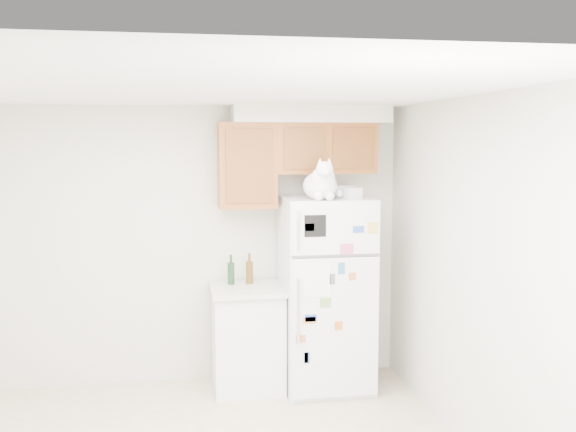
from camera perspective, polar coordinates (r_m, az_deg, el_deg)
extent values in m
cube|color=beige|center=(6.16, -8.26, -2.47)|extent=(3.80, 0.04, 2.50)
cube|color=beige|center=(2.29, -5.51, -17.61)|extent=(3.80, 0.04, 2.50)
cube|color=beige|center=(4.67, 16.58, -5.46)|extent=(0.04, 4.00, 2.50)
cube|color=white|center=(4.11, -7.80, 10.72)|extent=(3.80, 4.00, 0.04)
cube|color=#944920|center=(6.07, 3.11, 5.75)|extent=(0.90, 0.33, 0.45)
cube|color=#944920|center=(5.95, -3.50, 4.30)|extent=(0.50, 0.33, 0.75)
cube|color=silver|center=(6.05, 1.94, 8.60)|extent=(1.40, 0.37, 0.15)
cube|color=white|center=(6.01, 3.20, -6.52)|extent=(0.76, 0.72, 1.70)
cube|color=white|center=(5.54, 4.10, -1.04)|extent=(0.74, 0.03, 0.44)
cube|color=white|center=(5.71, 4.04, -9.44)|extent=(0.74, 0.03, 1.19)
cube|color=#59595B|center=(5.57, 4.09, -3.34)|extent=(0.74, 0.03, 0.02)
cylinder|color=silver|center=(5.44, 0.91, -1.21)|extent=(0.02, 0.02, 0.32)
cylinder|color=silver|center=(5.57, 0.89, -8.06)|extent=(0.02, 0.02, 0.55)
cube|color=black|center=(5.48, 2.32, -0.85)|extent=(0.18, 0.00, 0.18)
cube|color=white|center=(5.56, 2.51, -5.45)|extent=(0.22, 0.00, 0.28)
cube|color=#3161AC|center=(5.58, 4.55, -4.44)|extent=(0.06, 0.00, 0.10)
cube|color=#BC653A|center=(5.62, 5.47, -5.12)|extent=(0.06, 0.00, 0.06)
cube|color=#CB5181|center=(5.57, 4.99, -2.78)|extent=(0.11, 0.00, 0.08)
cube|color=#4D4F53|center=(5.58, 3.78, -5.36)|extent=(0.05, 0.00, 0.09)
cube|color=#D68443|center=(5.62, 1.82, -8.82)|extent=(0.11, 0.00, 0.06)
cube|color=orange|center=(5.69, 4.30, -9.26)|extent=(0.07, 0.00, 0.07)
cube|color=#6C9C4E|center=(5.61, 3.19, -7.34)|extent=(0.09, 0.00, 0.08)
cube|color=white|center=(5.47, 1.79, -0.96)|extent=(0.09, 0.00, 0.06)
cube|color=#BD6F3B|center=(5.65, 1.10, -10.35)|extent=(0.08, 0.00, 0.06)
cube|color=#3042A9|center=(5.62, 1.93, -8.65)|extent=(0.10, 0.00, 0.06)
cube|color=white|center=(5.67, 2.86, -9.81)|extent=(0.08, 0.00, 0.09)
cube|color=silver|center=(5.70, 1.37, -11.96)|extent=(0.07, 0.00, 0.10)
cube|color=#304EAA|center=(5.57, 5.99, -1.14)|extent=(0.09, 0.00, 0.06)
cube|color=gold|center=(5.60, 7.19, -1.01)|extent=(0.09, 0.00, 0.10)
cube|color=#3159AD|center=(5.71, 1.61, -11.91)|extent=(0.05, 0.00, 0.09)
cube|color=white|center=(6.06, -3.44, -10.42)|extent=(0.60, 0.60, 0.88)
cube|color=beige|center=(5.92, -3.44, -6.21)|extent=(0.64, 0.64, 0.04)
ellipsoid|color=white|center=(5.66, 2.73, 2.56)|extent=(0.28, 0.38, 0.24)
ellipsoid|color=white|center=(5.55, 2.97, 3.05)|extent=(0.21, 0.16, 0.23)
sphere|color=white|center=(5.49, 3.11, 3.92)|extent=(0.14, 0.14, 0.14)
cone|color=white|center=(5.48, 2.73, 4.65)|extent=(0.05, 0.05, 0.05)
cone|color=white|center=(5.49, 3.51, 4.65)|extent=(0.05, 0.05, 0.05)
cone|color=#D88C8C|center=(5.47, 2.75, 4.59)|extent=(0.03, 0.03, 0.03)
cone|color=#D88C8C|center=(5.49, 3.52, 4.59)|extent=(0.03, 0.03, 0.03)
sphere|color=white|center=(5.43, 3.25, 3.66)|extent=(0.06, 0.06, 0.06)
sphere|color=white|center=(5.51, 2.57, 1.67)|extent=(0.08, 0.08, 0.08)
sphere|color=white|center=(5.53, 3.56, 1.69)|extent=(0.08, 0.08, 0.08)
cylinder|color=white|center=(5.82, 3.60, 1.91)|extent=(0.17, 0.24, 0.08)
cube|color=white|center=(5.93, 4.59, 2.10)|extent=(0.21, 0.18, 0.10)
cube|color=white|center=(5.80, 5.42, 1.95)|extent=(0.18, 0.16, 0.09)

